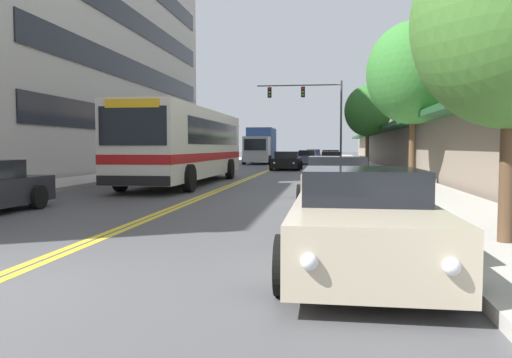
# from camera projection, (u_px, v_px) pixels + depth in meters

# --- Properties ---
(ground_plane) EXTENTS (240.00, 240.00, 0.00)m
(ground_plane) POSITION_uv_depth(u_px,v_px,m) (279.00, 166.00, 42.20)
(ground_plane) COLOR #4C4C4F
(sidewalk_left) EXTENTS (2.86, 106.00, 0.16)m
(sidewalk_left) POSITION_uv_depth(u_px,v_px,m) (200.00, 165.00, 43.17)
(sidewalk_left) COLOR #B2ADA5
(sidewalk_left) RESTS_ON ground_plane
(sidewalk_right) EXTENTS (2.86, 106.00, 0.16)m
(sidewalk_right) POSITION_uv_depth(u_px,v_px,m) (363.00, 166.00, 41.22)
(sidewalk_right) COLOR #B2ADA5
(sidewalk_right) RESTS_ON ground_plane
(centre_line) EXTENTS (0.34, 106.00, 0.01)m
(centre_line) POSITION_uv_depth(u_px,v_px,m) (279.00, 166.00, 42.20)
(centre_line) COLOR yellow
(centre_line) RESTS_ON ground_plane
(office_tower_left) EXTENTS (12.08, 29.64, 23.00)m
(office_tower_left) POSITION_uv_depth(u_px,v_px,m) (54.00, 2.00, 34.12)
(office_tower_left) COLOR #BCB7AD
(office_tower_left) RESTS_ON ground_plane
(storefront_row_right) EXTENTS (9.10, 68.00, 7.24)m
(storefront_row_right) POSITION_uv_depth(u_px,v_px,m) (435.00, 122.00, 40.20)
(storefront_row_right) COLOR gray
(storefront_row_right) RESTS_ON ground_plane
(city_bus) EXTENTS (2.86, 12.35, 3.19)m
(city_bus) POSITION_uv_depth(u_px,v_px,m) (187.00, 143.00, 22.03)
(city_bus) COLOR silver
(city_bus) RESTS_ON ground_plane
(car_silver_parked_left_mid) EXTENTS (1.97, 4.15, 1.32)m
(car_silver_parked_left_mid) POSITION_uv_depth(u_px,v_px,m) (206.00, 161.00, 34.43)
(car_silver_parked_left_mid) COLOR #B7B7BC
(car_silver_parked_left_mid) RESTS_ON ground_plane
(car_champagne_parked_right_foreground) EXTENTS (2.02, 4.46, 1.32)m
(car_champagne_parked_right_foreground) POSITION_uv_depth(u_px,v_px,m) (362.00, 221.00, 6.59)
(car_champagne_parked_right_foreground) COLOR beige
(car_champagne_parked_right_foreground) RESTS_ON ground_plane
(car_red_parked_right_mid) EXTENTS (1.99, 4.45, 1.25)m
(car_red_parked_right_mid) POSITION_uv_depth(u_px,v_px,m) (331.00, 160.00, 40.54)
(car_red_parked_right_mid) COLOR maroon
(car_red_parked_right_mid) RESTS_ON ground_plane
(car_beige_parked_right_far) EXTENTS (2.12, 4.20, 1.34)m
(car_beige_parked_right_far) POSITION_uv_depth(u_px,v_px,m) (337.00, 181.00, 14.15)
(car_beige_parked_right_far) COLOR #BCAD89
(car_beige_parked_right_far) RESTS_ON ground_plane
(car_white_parked_right_end) EXTENTS (2.09, 4.52, 1.33)m
(car_white_parked_right_end) POSITION_uv_depth(u_px,v_px,m) (330.00, 157.00, 48.28)
(car_white_parked_right_end) COLOR white
(car_white_parked_right_end) RESTS_ON ground_plane
(car_navy_moving_lead) EXTENTS (2.08, 4.68, 1.33)m
(car_navy_moving_lead) POSITION_uv_depth(u_px,v_px,m) (314.00, 155.00, 60.46)
(car_navy_moving_lead) COLOR #19234C
(car_navy_moving_lead) RESTS_ON ground_plane
(car_slate_blue_moving_second) EXTENTS (2.01, 4.88, 1.31)m
(car_slate_blue_moving_second) POSITION_uv_depth(u_px,v_px,m) (307.00, 158.00, 47.34)
(car_slate_blue_moving_second) COLOR #475675
(car_slate_blue_moving_second) RESTS_ON ground_plane
(car_black_moving_third) EXTENTS (2.11, 4.71, 1.30)m
(car_black_moving_third) POSITION_uv_depth(u_px,v_px,m) (287.00, 161.00, 35.54)
(car_black_moving_third) COLOR black
(car_black_moving_third) RESTS_ON ground_plane
(box_truck) EXTENTS (2.66, 7.20, 3.45)m
(box_truck) POSITION_uv_depth(u_px,v_px,m) (261.00, 146.00, 48.30)
(box_truck) COLOR #B7B7BC
(box_truck) RESTS_ON ground_plane
(traffic_signal_mast) EXTENTS (7.59, 0.38, 7.45)m
(traffic_signal_mast) POSITION_uv_depth(u_px,v_px,m) (313.00, 105.00, 44.31)
(traffic_signal_mast) COLOR #47474C
(traffic_signal_mast) RESTS_ON ground_plane
(street_tree_right_near) EXTENTS (2.93, 2.93, 4.94)m
(street_tree_right_near) POSITION_uv_depth(u_px,v_px,m) (512.00, 21.00, 7.38)
(street_tree_right_near) COLOR brown
(street_tree_right_near) RESTS_ON sidewalk_right
(street_tree_right_mid) EXTENTS (3.79, 3.79, 6.54)m
(street_tree_right_mid) POSITION_uv_depth(u_px,v_px,m) (414.00, 73.00, 20.24)
(street_tree_right_mid) COLOR brown
(street_tree_right_mid) RESTS_ON sidewalk_right
(street_tree_right_far) EXTENTS (3.16, 3.16, 5.66)m
(street_tree_right_far) POSITION_uv_depth(u_px,v_px,m) (368.00, 111.00, 34.03)
(street_tree_right_far) COLOR brown
(street_tree_right_far) RESTS_ON sidewalk_right
(fire_hydrant) EXTENTS (0.36, 0.28, 0.87)m
(fire_hydrant) POSITION_uv_depth(u_px,v_px,m) (396.00, 183.00, 14.15)
(fire_hydrant) COLOR red
(fire_hydrant) RESTS_ON sidewalk_right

